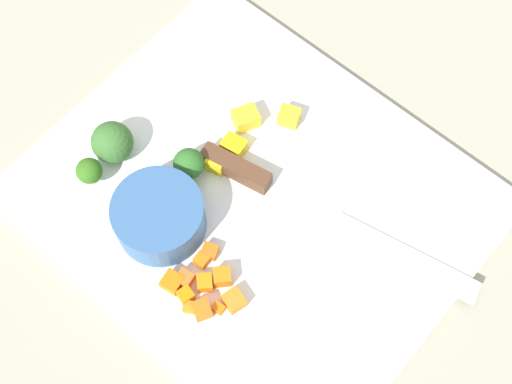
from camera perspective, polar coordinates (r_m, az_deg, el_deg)
ground_plane at (r=0.71m, az=-0.00°, el=-0.72°), size 4.00×4.00×0.00m
cutting_board at (r=0.70m, az=-0.00°, el=-0.53°), size 0.41×0.34×0.01m
prep_bowl at (r=0.67m, az=-7.78°, el=-1.98°), size 0.09×0.09×0.04m
chef_knife at (r=0.69m, az=2.23°, el=-0.12°), size 0.29×0.08×0.02m
carrot_dice_0 at (r=0.66m, az=-6.83°, el=-7.08°), size 0.02×0.02×0.01m
carrot_dice_1 at (r=0.67m, az=-4.37°, el=-5.47°), size 0.01×0.01×0.01m
carrot_dice_2 at (r=0.66m, az=-3.04°, el=-9.28°), size 0.01×0.01×0.01m
carrot_dice_3 at (r=0.66m, az=-2.72°, el=-6.81°), size 0.02×0.02×0.02m
carrot_dice_4 at (r=0.66m, az=-5.65°, el=-8.26°), size 0.02×0.02×0.01m
carrot_dice_5 at (r=0.66m, az=-4.12°, el=-7.27°), size 0.02×0.02×0.01m
carrot_dice_6 at (r=0.65m, az=-1.77°, el=-8.69°), size 0.02×0.02×0.01m
carrot_dice_7 at (r=0.66m, az=-5.34°, el=-9.20°), size 0.02×0.01×0.01m
carrot_dice_8 at (r=0.67m, az=-3.71°, el=-4.76°), size 0.02×0.02×0.01m
carrot_dice_9 at (r=0.65m, az=-4.34°, el=-9.40°), size 0.02×0.02×0.02m
carrot_dice_10 at (r=0.66m, az=-5.72°, el=-6.95°), size 0.02×0.02×0.01m
pepper_dice_0 at (r=0.71m, az=-1.78°, el=3.69°), size 0.03×0.02×0.02m
pepper_dice_1 at (r=0.73m, az=2.67°, el=6.06°), size 0.03×0.02×0.02m
pepper_dice_2 at (r=0.72m, az=-0.83°, el=5.95°), size 0.03×0.03×0.02m
pepper_dice_3 at (r=0.70m, az=-3.19°, el=2.41°), size 0.02×0.02×0.02m
broccoli_floret_0 at (r=0.69m, az=-5.40°, el=2.25°), size 0.03×0.03×0.04m
broccoli_floret_1 at (r=0.71m, az=-11.45°, el=3.92°), size 0.04×0.04×0.04m
broccoli_floret_2 at (r=0.70m, az=-13.22°, el=1.64°), size 0.03×0.03×0.03m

